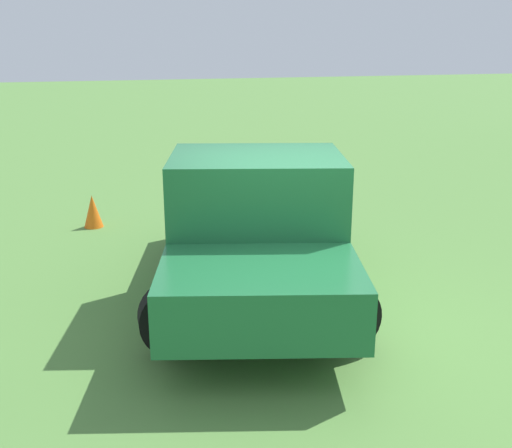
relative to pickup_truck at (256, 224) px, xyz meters
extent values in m
plane|color=#54843D|center=(0.40, -0.76, -0.94)|extent=(80.00, 80.00, 0.00)
cylinder|color=black|center=(-0.42, 1.82, -0.55)|extent=(0.79, 0.22, 0.79)
cylinder|color=black|center=(1.18, 1.44, -0.55)|extent=(0.79, 0.22, 0.79)
cylinder|color=black|center=(-1.13, -1.20, -0.55)|extent=(0.79, 0.22, 0.79)
cylinder|color=black|center=(0.48, -1.57, -0.55)|extent=(0.79, 0.22, 0.79)
cube|color=#1E6638|center=(0.36, 1.54, -0.21)|extent=(2.34, 2.33, 0.64)
cube|color=#1E6638|center=(-0.04, -0.16, 0.17)|extent=(2.25, 1.95, 1.40)
cube|color=slate|center=(-0.04, -0.16, 0.61)|extent=(2.05, 1.69, 0.48)
cube|color=#1E6638|center=(-0.26, -1.10, -0.23)|extent=(2.43, 2.71, 0.60)
cube|color=silver|center=(0.57, 2.42, -0.47)|extent=(1.85, 0.54, 0.16)
cone|color=orange|center=(-1.93, 3.49, -0.67)|extent=(0.32, 0.32, 0.55)
camera|label=1|loc=(-1.79, -6.83, 2.17)|focal=43.18mm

